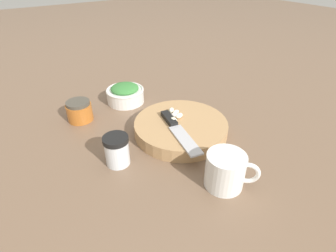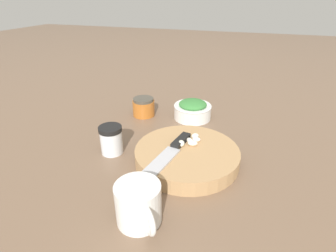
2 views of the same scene
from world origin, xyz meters
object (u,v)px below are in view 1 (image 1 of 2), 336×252
garlic_cloves (175,115)px  honey_jar (79,111)px  cutting_board (182,128)px  spice_jar (117,150)px  coffee_mug (226,171)px  herb_bowl (125,94)px  chef_knife (177,129)px

garlic_cloves → honey_jar: size_ratio=0.96×
cutting_board → spice_jar: bearing=94.4°
honey_jar → garlic_cloves: bearing=-132.5°
garlic_cloves → coffee_mug: size_ratio=0.74×
cutting_board → herb_bowl: 0.27m
chef_knife → spice_jar: bearing=7.9°
herb_bowl → spice_jar: 0.32m
coffee_mug → honey_jar: bearing=22.2°
spice_jar → coffee_mug: 0.26m
chef_knife → honey_jar: size_ratio=2.74×
cutting_board → spice_jar: 0.20m
chef_knife → garlic_cloves: bearing=-109.5°
garlic_cloves → honey_jar: (0.20, 0.22, -0.01)m
herb_bowl → spice_jar: bearing=151.1°
coffee_mug → herb_bowl: bearing=1.6°
chef_knife → coffee_mug: (-0.19, 0.00, -0.00)m
cutting_board → garlic_cloves: 0.04m
herb_bowl → spice_jar: spice_jar is taller
cutting_board → honey_jar: honey_jar is taller
herb_bowl → honey_jar: size_ratio=1.68×
honey_jar → chef_knife: bearing=-144.6°
cutting_board → chef_knife: 0.05m
herb_bowl → cutting_board: bearing=-169.6°
cutting_board → herb_bowl: size_ratio=2.06×
cutting_board → chef_knife: bearing=125.1°
cutting_board → garlic_cloves: (0.03, -0.00, 0.03)m
cutting_board → chef_knife: (-0.02, 0.03, 0.02)m
herb_bowl → coffee_mug: coffee_mug is taller
cutting_board → honey_jar: size_ratio=3.45×
garlic_cloves → coffee_mug: coffee_mug is taller
cutting_board → herb_bowl: herb_bowl is taller
coffee_mug → honey_jar: 0.48m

